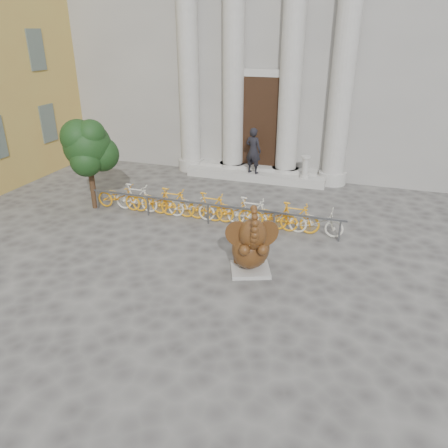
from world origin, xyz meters
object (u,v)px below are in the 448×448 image
(pedestrian, at_px, (253,151))
(elephant_statue, at_px, (251,247))
(tree, at_px, (88,147))
(bike_rack, at_px, (211,207))

(pedestrian, bearing_deg, elephant_statue, 119.94)
(tree, height_order, pedestrian, tree)
(elephant_statue, bearing_deg, tree, 137.18)
(elephant_statue, bearing_deg, bike_rack, 106.32)
(bike_rack, distance_m, pedestrian, 4.65)
(tree, bearing_deg, elephant_statue, -22.04)
(elephant_statue, xyz_separation_m, pedestrian, (-1.94, 7.47, 0.58))
(bike_rack, bearing_deg, elephant_statue, -52.89)
(tree, relative_size, pedestrian, 1.68)
(elephant_statue, distance_m, bike_rack, 3.64)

